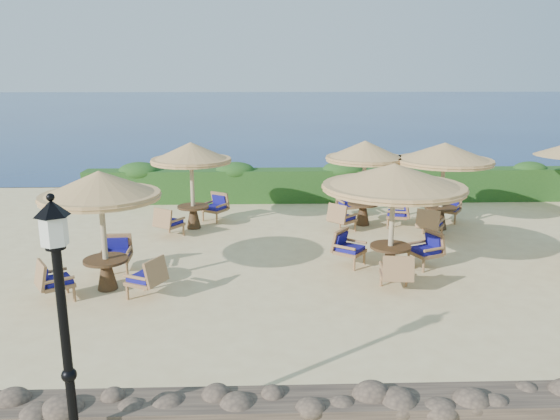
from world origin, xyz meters
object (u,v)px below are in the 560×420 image
object	(u,v)px
cafe_set_3	(191,166)
cafe_set_5	(444,164)
lamp_post	(66,348)
cafe_set_0	(101,208)
cafe_set_4	(364,168)
cafe_set_1	(393,191)

from	to	relation	value
cafe_set_3	cafe_set_5	world-z (taller)	same
lamp_post	cafe_set_0	world-z (taller)	lamp_post
cafe_set_0	cafe_set_4	bearing A→B (deg)	37.59
cafe_set_5	lamp_post	bearing A→B (deg)	-127.35
lamp_post	cafe_set_5	bearing A→B (deg)	52.65
cafe_set_0	lamp_post	bearing A→B (deg)	-78.41
cafe_set_4	cafe_set_5	distance (m)	2.35
cafe_set_0	cafe_set_5	xyz separation A→B (m)	(8.85, 4.50, 0.18)
cafe_set_0	cafe_set_3	world-z (taller)	same
cafe_set_0	cafe_set_5	bearing A→B (deg)	26.96
cafe_set_0	cafe_set_4	xyz separation A→B (m)	(6.58, 5.07, -0.04)
cafe_set_1	cafe_set_5	xyz separation A→B (m)	(2.41, 3.77, 0.02)
cafe_set_4	cafe_set_0	bearing A→B (deg)	-142.41
cafe_set_1	lamp_post	bearing A→B (deg)	-129.95
cafe_set_4	cafe_set_5	size ratio (longest dim) A/B	0.92
cafe_set_3	cafe_set_1	bearing A→B (deg)	-38.81
cafe_set_3	cafe_set_5	distance (m)	7.54
cafe_set_1	cafe_set_3	bearing A→B (deg)	141.19
cafe_set_0	cafe_set_4	size ratio (longest dim) A/B	1.03
lamp_post	cafe_set_0	size ratio (longest dim) A/B	1.19
lamp_post	cafe_set_1	world-z (taller)	lamp_post
cafe_set_1	cafe_set_3	world-z (taller)	same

